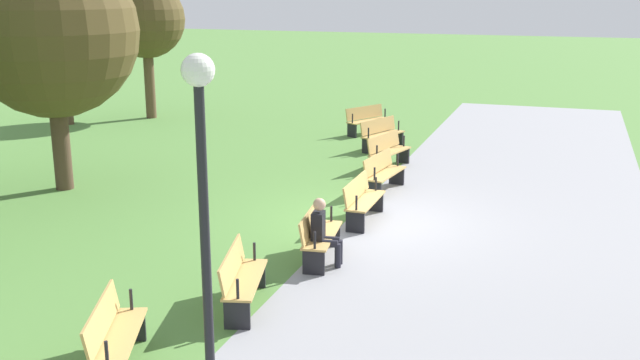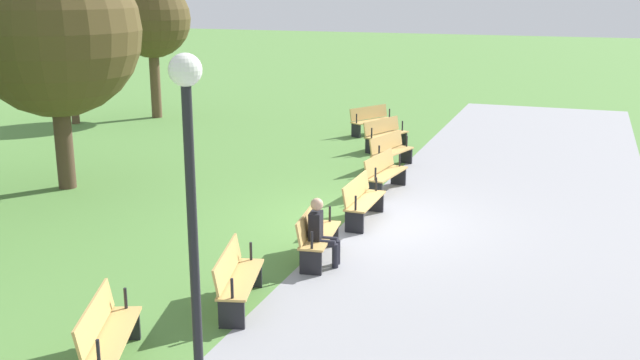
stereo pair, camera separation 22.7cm
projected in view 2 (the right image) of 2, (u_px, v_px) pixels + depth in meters
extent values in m
plane|color=#54843D|center=(365.00, 222.00, 15.22)|extent=(120.00, 120.00, 0.00)
cube|color=#939399|center=(496.00, 236.00, 14.36)|extent=(32.98, 6.06, 0.01)
cube|color=tan|center=(373.00, 121.00, 23.99)|extent=(1.63, 1.18, 0.04)
cube|color=tan|center=(369.00, 113.00, 24.07)|extent=(1.46, 0.89, 0.40)
cube|color=black|center=(389.00, 125.00, 24.52)|extent=(0.24, 0.36, 0.43)
cylinder|color=black|center=(390.00, 113.00, 24.41)|extent=(0.06, 0.06, 0.30)
cube|color=black|center=(356.00, 131.00, 23.57)|extent=(0.24, 0.36, 0.43)
cylinder|color=black|center=(357.00, 119.00, 23.46)|extent=(0.06, 0.06, 0.30)
cube|color=tan|center=(387.00, 135.00, 21.75)|extent=(1.67, 1.02, 0.04)
cube|color=tan|center=(381.00, 126.00, 21.82)|extent=(1.54, 0.71, 0.40)
cube|color=black|center=(401.00, 139.00, 22.35)|extent=(0.20, 0.37, 0.43)
cylinder|color=black|center=(402.00, 126.00, 22.24)|extent=(0.06, 0.06, 0.30)
cube|color=black|center=(371.00, 147.00, 21.27)|extent=(0.20, 0.37, 0.43)
cylinder|color=black|center=(372.00, 133.00, 21.16)|extent=(0.06, 0.06, 0.30)
cube|color=tan|center=(393.00, 152.00, 19.50)|extent=(1.68, 0.84, 0.04)
cube|color=tan|center=(386.00, 142.00, 19.55)|extent=(1.59, 0.51, 0.40)
cube|color=black|center=(406.00, 155.00, 20.16)|extent=(0.15, 0.38, 0.43)
cylinder|color=black|center=(407.00, 141.00, 20.05)|extent=(0.05, 0.05, 0.30)
cube|color=black|center=(378.00, 166.00, 18.96)|extent=(0.15, 0.38, 0.43)
cylinder|color=black|center=(379.00, 151.00, 18.85)|extent=(0.05, 0.05, 0.30)
cube|color=tan|center=(387.00, 174.00, 17.27)|extent=(1.66, 0.64, 0.04)
cube|color=tan|center=(379.00, 163.00, 17.30)|extent=(1.62, 0.31, 0.40)
cube|color=black|center=(398.00, 176.00, 17.98)|extent=(0.11, 0.38, 0.43)
cylinder|color=black|center=(400.00, 160.00, 17.87)|extent=(0.05, 0.05, 0.30)
cube|color=black|center=(374.00, 191.00, 16.69)|extent=(0.11, 0.38, 0.43)
cylinder|color=black|center=(375.00, 174.00, 16.58)|extent=(0.05, 0.05, 0.30)
cube|color=tan|center=(365.00, 201.00, 15.11)|extent=(1.62, 0.44, 0.04)
cube|color=tan|center=(356.00, 188.00, 15.11)|extent=(1.62, 0.10, 0.40)
cube|color=black|center=(375.00, 202.00, 15.85)|extent=(0.06, 0.37, 0.43)
cylinder|color=black|center=(376.00, 184.00, 15.74)|extent=(0.04, 0.04, 0.30)
cube|color=black|center=(354.00, 222.00, 14.48)|extent=(0.06, 0.37, 0.43)
cylinder|color=black|center=(356.00, 203.00, 14.38)|extent=(0.04, 0.04, 0.30)
cube|color=tan|center=(320.00, 235.00, 13.04)|extent=(1.66, 0.64, 0.04)
cube|color=tan|center=(309.00, 221.00, 13.02)|extent=(1.62, 0.31, 0.40)
cube|color=black|center=(329.00, 234.00, 13.81)|extent=(0.11, 0.38, 0.43)
cylinder|color=black|center=(330.00, 214.00, 13.70)|extent=(0.05, 0.05, 0.30)
cube|color=black|center=(311.00, 263.00, 12.39)|extent=(0.11, 0.38, 0.43)
cylinder|color=black|center=(312.00, 240.00, 12.29)|extent=(0.05, 0.05, 0.30)
cube|color=tan|center=(241.00, 279.00, 11.10)|extent=(1.68, 0.84, 0.04)
cube|color=tan|center=(227.00, 263.00, 11.06)|extent=(1.59, 0.51, 0.40)
cube|color=black|center=(250.00, 274.00, 11.89)|extent=(0.15, 0.38, 0.43)
cylinder|color=black|center=(251.00, 251.00, 11.78)|extent=(0.05, 0.05, 0.30)
cube|color=black|center=(232.00, 315.00, 10.44)|extent=(0.15, 0.38, 0.43)
cylinder|color=black|center=(232.00, 289.00, 10.34)|extent=(0.05, 0.05, 0.30)
cube|color=tan|center=(112.00, 335.00, 9.33)|extent=(1.67, 1.02, 0.04)
cube|color=tan|center=(95.00, 317.00, 9.26)|extent=(1.54, 0.71, 0.40)
cube|color=black|center=(126.00, 325.00, 10.11)|extent=(0.20, 0.37, 0.43)
cylinder|color=black|center=(126.00, 298.00, 10.01)|extent=(0.06, 0.06, 0.30)
cylinder|color=black|center=(98.00, 352.00, 8.57)|extent=(0.06, 0.06, 0.30)
cube|color=black|center=(316.00, 226.00, 12.73)|extent=(0.34, 0.24, 0.50)
sphere|color=tan|center=(317.00, 204.00, 12.63)|extent=(0.22, 0.22, 0.22)
cylinder|color=#23232D|center=(327.00, 240.00, 12.85)|extent=(0.18, 0.37, 0.13)
cylinder|color=#23232D|center=(337.00, 252.00, 12.87)|extent=(0.12, 0.12, 0.43)
cylinder|color=#23232D|center=(325.00, 243.00, 12.68)|extent=(0.18, 0.37, 0.13)
cylinder|color=#23232D|center=(335.00, 256.00, 12.70)|extent=(0.12, 0.12, 0.43)
cylinder|color=#4C3828|center=(63.00, 138.00, 17.48)|extent=(0.41, 0.41, 2.42)
sphere|color=#4C3D1E|center=(54.00, 31.00, 16.84)|extent=(3.95, 3.95, 3.95)
cylinder|color=brown|center=(155.00, 81.00, 26.87)|extent=(0.37, 0.37, 2.64)
sphere|color=#4C3D1E|center=(152.00, 19.00, 26.31)|extent=(2.75, 2.75, 2.75)
cylinder|color=brown|center=(73.00, 86.00, 25.64)|extent=(0.27, 0.27, 2.63)
sphere|color=#3D7533|center=(67.00, 20.00, 25.07)|extent=(2.80, 2.80, 2.80)
cylinder|color=black|center=(195.00, 275.00, 7.41)|extent=(0.10, 0.10, 3.81)
sphere|color=white|center=(185.00, 70.00, 6.89)|extent=(0.32, 0.32, 0.32)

